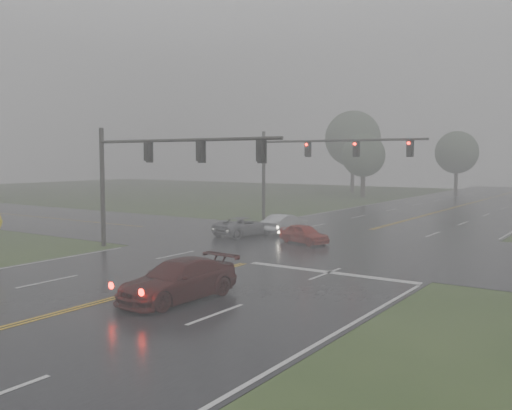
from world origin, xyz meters
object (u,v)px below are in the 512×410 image
Objects in this scene: signal_gantry_near at (150,164)px; sedan_red at (304,244)px; signal_gantry_far at (310,158)px; sedan_silver at (285,233)px; sedan_maroon at (178,300)px; car_grey at (245,236)px.

sedan_red is at bearing 53.58° from signal_gantry_near.
sedan_silver is at bearing -76.21° from signal_gantry_far.
sedan_maroon is 0.36× the size of signal_gantry_far.
sedan_silver is (-6.39, 18.16, 0.00)m from sedan_maroon.
sedan_silver is 0.32× the size of signal_gantry_near.
sedan_maroon is at bearing -40.38° from signal_gantry_near.
sedan_maroon is at bearing -150.50° from sedan_red.
signal_gantry_far is (0.51, 17.33, 0.34)m from signal_gantry_near.
signal_gantry_near is 0.90× the size of signal_gantry_far.
signal_gantry_far reaches higher than sedan_red.
sedan_silver reaches higher than car_grey.
sedan_red is at bearing 137.84° from sedan_silver.
signal_gantry_far is at bearing 112.74° from sedan_maroon.
sedan_red is 0.77× the size of car_grey.
car_grey is (-1.58, -2.60, 0.00)m from sedan_silver.
signal_gantry_far reaches higher than signal_gantry_near.
sedan_red is at bearing -62.91° from signal_gantry_far.
sedan_silver is 0.28× the size of signal_gantry_far.
car_grey is at bearing 61.50° from sedan_silver.
signal_gantry_near reaches higher than car_grey.
sedan_maroon is at bearing 112.11° from sedan_silver.
sedan_red is (-2.93, 14.71, 0.00)m from sedan_maroon.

